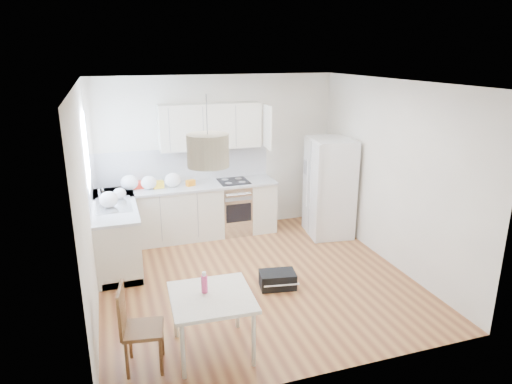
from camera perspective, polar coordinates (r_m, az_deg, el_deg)
floor at (r=6.54m, az=-0.10°, el=-10.77°), size 4.20×4.20×0.00m
ceiling at (r=5.79m, az=-0.11°, el=13.55°), size 4.20×4.20×0.00m
wall_back at (r=7.99m, az=-4.84°, el=4.71°), size 4.20×0.00×4.20m
wall_left at (r=5.76m, az=-20.38°, el=-1.28°), size 0.00×4.20×4.20m
wall_right at (r=6.95m, az=16.58°, el=2.16°), size 0.00×4.20×4.20m
window_glassblock at (r=6.77m, az=-20.42°, el=4.89°), size 0.02×1.00×1.00m
cabinets_back at (r=7.84m, az=-8.42°, el=-2.58°), size 3.00×0.60×0.88m
cabinets_left at (r=7.19m, az=-17.04°, el=-5.06°), size 0.60×1.80×0.88m
counter_back at (r=7.70m, az=-8.57°, el=0.64°), size 3.02×0.64×0.04m
counter_left at (r=7.03m, az=-17.36°, el=-1.58°), size 0.64×1.82×0.04m
backsplash_back at (r=7.90m, az=-9.04°, el=3.37°), size 3.00×0.01×0.58m
backsplash_left at (r=6.95m, az=-20.00°, el=0.62°), size 0.01×1.80×0.58m
upper_cabinets at (r=7.70m, az=-5.75°, el=8.20°), size 1.70×0.32×0.75m
range_oven at (r=8.00m, az=-2.78°, el=-2.00°), size 0.50×0.61×0.88m
sink at (r=6.98m, az=-17.36°, el=-1.59°), size 0.50×0.80×0.16m
refrigerator at (r=7.92m, az=9.21°, el=0.63°), size 0.92×0.94×1.68m
dining_table at (r=4.87m, az=-5.56°, el=-13.45°), size 0.88×0.88×0.66m
dining_chair at (r=4.84m, az=-13.90°, el=-16.12°), size 0.44×0.44×0.91m
drink_bottle at (r=4.84m, az=-6.48°, el=-11.14°), size 0.07×0.07×0.23m
gym_bag at (r=6.29m, az=2.71°, el=-10.90°), size 0.52×0.38×0.22m
pendant_lamp at (r=4.30m, az=-6.03°, el=5.18°), size 0.51×0.51×0.31m
grocery_bag_a at (r=7.61m, az=-15.56°, el=1.14°), size 0.28×0.24×0.25m
grocery_bag_b at (r=7.58m, az=-13.26°, el=1.15°), size 0.25×0.21×0.23m
grocery_bag_c at (r=7.63m, az=-10.36°, el=1.49°), size 0.27×0.23×0.24m
grocery_bag_d at (r=7.21m, az=-16.67°, el=-0.16°), size 0.19×0.16×0.17m
grocery_bag_e at (r=6.86m, az=-17.94°, el=-0.89°), size 0.26×0.22×0.24m
snack_orange at (r=7.67m, az=-8.18°, el=1.14°), size 0.17×0.14×0.10m
snack_yellow at (r=7.63m, az=-12.13°, el=0.92°), size 0.19×0.14×0.12m
snack_red at (r=7.68m, az=-14.53°, el=0.86°), size 0.18×0.12×0.12m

